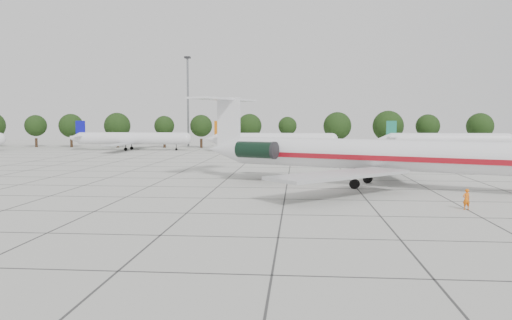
{
  "coord_description": "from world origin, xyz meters",
  "views": [
    {
      "loc": [
        1.26,
        -48.59,
        7.89
      ],
      "look_at": [
        -3.18,
        4.28,
        3.5
      ],
      "focal_mm": 35.0,
      "sensor_mm": 36.0,
      "label": 1
    }
  ],
  "objects_px": {
    "main_airliner": "(368,154)",
    "floodlight_mast": "(188,96)",
    "ground_crew": "(466,199)",
    "bg_airliner_c": "(274,140)",
    "bg_airliner_d": "(447,140)",
    "bg_airliner_b": "(132,139)"
  },
  "relations": [
    {
      "from": "main_airliner",
      "to": "bg_airliner_b",
      "type": "xyz_separation_m",
      "value": [
        -49.77,
        63.16,
        -0.87
      ]
    },
    {
      "from": "ground_crew",
      "to": "bg_airliner_d",
      "type": "xyz_separation_m",
      "value": [
        21.09,
        78.43,
        1.99
      ]
    },
    {
      "from": "main_airliner",
      "to": "floodlight_mast",
      "type": "distance_m",
      "value": 91.23
    },
    {
      "from": "ground_crew",
      "to": "bg_airliner_b",
      "type": "relative_size",
      "value": 0.07
    },
    {
      "from": "main_airliner",
      "to": "bg_airliner_c",
      "type": "distance_m",
      "value": 62.35
    },
    {
      "from": "floodlight_mast",
      "to": "ground_crew",
      "type": "bearing_deg",
      "value": -64.52
    },
    {
      "from": "main_airliner",
      "to": "ground_crew",
      "type": "distance_m",
      "value": 16.37
    },
    {
      "from": "bg_airliner_d",
      "to": "ground_crew",
      "type": "bearing_deg",
      "value": -105.05
    },
    {
      "from": "bg_airliner_c",
      "to": "floodlight_mast",
      "type": "relative_size",
      "value": 1.11
    },
    {
      "from": "main_airliner",
      "to": "bg_airliner_c",
      "type": "bearing_deg",
      "value": 125.85
    },
    {
      "from": "ground_crew",
      "to": "floodlight_mast",
      "type": "relative_size",
      "value": 0.07
    },
    {
      "from": "bg_airliner_b",
      "to": "bg_airliner_d",
      "type": "relative_size",
      "value": 1.0
    },
    {
      "from": "bg_airliner_d",
      "to": "bg_airliner_c",
      "type": "bearing_deg",
      "value": -176.0
    },
    {
      "from": "ground_crew",
      "to": "bg_airliner_b",
      "type": "xyz_separation_m",
      "value": [
        -56.27,
        77.91,
        1.99
      ]
    },
    {
      "from": "floodlight_mast",
      "to": "main_airliner",
      "type": "bearing_deg",
      "value": -64.23
    },
    {
      "from": "main_airliner",
      "to": "floodlight_mast",
      "type": "height_order",
      "value": "floodlight_mast"
    },
    {
      "from": "main_airliner",
      "to": "bg_airliner_b",
      "type": "relative_size",
      "value": 1.56
    },
    {
      "from": "ground_crew",
      "to": "bg_airliner_d",
      "type": "bearing_deg",
      "value": -118.67
    },
    {
      "from": "bg_airliner_d",
      "to": "floodlight_mast",
      "type": "bearing_deg",
      "value": 165.02
    },
    {
      "from": "ground_crew",
      "to": "floodlight_mast",
      "type": "xyz_separation_m",
      "value": [
        -45.91,
        96.35,
        13.36
      ]
    },
    {
      "from": "floodlight_mast",
      "to": "bg_airliner_c",
      "type": "bearing_deg",
      "value": -39.23
    },
    {
      "from": "main_airliner",
      "to": "ground_crew",
      "type": "bearing_deg",
      "value": -43.24
    }
  ]
}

